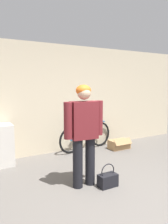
% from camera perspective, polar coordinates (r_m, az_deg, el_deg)
% --- Properties ---
extents(ground_plane, '(14.00, 14.00, 0.00)m').
position_cam_1_polar(ground_plane, '(3.29, 14.71, -23.41)').
color(ground_plane, '#605B56').
extents(wall_back, '(8.00, 0.07, 2.60)m').
position_cam_1_polar(wall_back, '(5.31, -7.35, 3.32)').
color(wall_back, beige).
rests_on(wall_back, ground_plane).
extents(person, '(0.70, 0.27, 1.66)m').
position_cam_1_polar(person, '(3.50, -0.01, -4.34)').
color(person, black).
rests_on(person, ground_plane).
extents(bicycle, '(1.63, 0.46, 0.72)m').
position_cam_1_polar(bicycle, '(5.58, 0.61, -6.32)').
color(bicycle, black).
rests_on(bicycle, ground_plane).
extents(handbag, '(0.31, 0.18, 0.39)m').
position_cam_1_polar(handbag, '(3.75, 6.24, -17.16)').
color(handbag, black).
rests_on(handbag, ground_plane).
extents(cardboard_box, '(0.53, 0.37, 0.29)m').
position_cam_1_polar(cardboard_box, '(5.78, 9.17, -8.30)').
color(cardboard_box, '#A87F51').
rests_on(cardboard_box, ground_plane).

